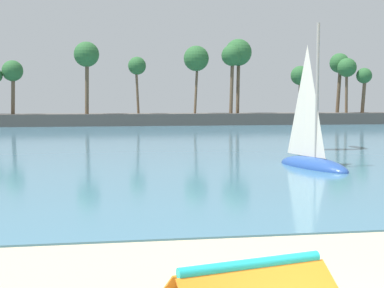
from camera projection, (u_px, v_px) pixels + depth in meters
sea at (136, 130)px, 67.77m from camera, size 220.00×106.93×0.06m
palm_headland at (141, 101)px, 80.85m from camera, size 88.96×6.51×13.22m
folded_kite at (251, 278)px, 9.92m from camera, size 3.37×2.60×0.90m
sailboat_toward_headland at (312, 153)px, 30.55m from camera, size 3.10×6.15×8.55m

